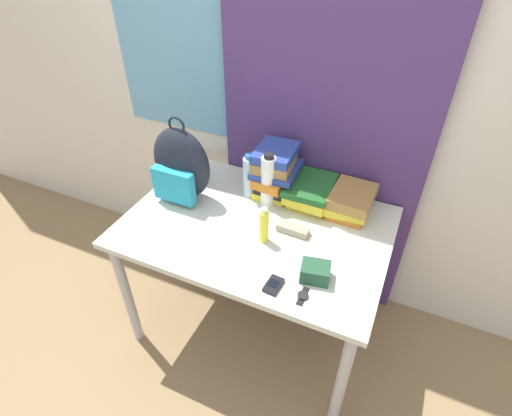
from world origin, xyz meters
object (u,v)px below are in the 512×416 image
object	(u,v)px
backpack	(181,166)
book_stack_left	(275,171)
book_stack_right	(350,201)
water_bottle	(250,176)
sunscreen_bottle	(264,226)
sports_bottle	(268,181)
book_stack_center	(311,192)
cell_phone	(273,285)
wristwatch	(303,296)
sunglasses_case	(293,229)
camera_pouch	(315,272)

from	to	relation	value
backpack	book_stack_left	distance (m)	0.47
book_stack_right	water_bottle	world-z (taller)	water_bottle
sunscreen_bottle	sports_bottle	bearing A→B (deg)	109.32
book_stack_center	book_stack_right	bearing A→B (deg)	0.81
cell_phone	wristwatch	size ratio (longest dim) A/B	1.01
book_stack_right	sunscreen_bottle	bearing A→B (deg)	-129.78
backpack	cell_phone	bearing A→B (deg)	-29.83
book_stack_right	wristwatch	world-z (taller)	book_stack_right
book_stack_left	sunglasses_case	xyz separation A→B (m)	(0.20, -0.25, -0.12)
book_stack_right	sports_bottle	xyz separation A→B (m)	(-0.39, -0.10, 0.07)
sunglasses_case	sports_bottle	bearing A→B (deg)	141.00
book_stack_right	camera_pouch	xyz separation A→B (m)	(-0.02, -0.48, -0.03)
book_stack_left	wristwatch	size ratio (longest dim) A/B	2.84
sunscreen_bottle	cell_phone	world-z (taller)	sunscreen_bottle
book_stack_center	sports_bottle	bearing A→B (deg)	-153.72
sunscreen_bottle	sunglasses_case	distance (m)	0.16
cell_phone	sports_bottle	bearing A→B (deg)	115.42
backpack	sunscreen_bottle	world-z (taller)	backpack
book_stack_left	camera_pouch	bearing A→B (deg)	-52.07
water_bottle	sports_bottle	world-z (taller)	sports_bottle
sunscreen_bottle	book_stack_right	bearing A→B (deg)	50.22
book_stack_center	camera_pouch	size ratio (longest dim) A/B	2.10
book_stack_right	sports_bottle	world-z (taller)	sports_bottle
water_bottle	sunglasses_case	size ratio (longest dim) A/B	1.57
sunglasses_case	camera_pouch	world-z (taller)	camera_pouch
book_stack_left	sunglasses_case	size ratio (longest dim) A/B	1.76
book_stack_right	sports_bottle	size ratio (longest dim) A/B	0.88
cell_phone	sunglasses_case	distance (m)	0.34
book_stack_right	water_bottle	xyz separation A→B (m)	(-0.50, -0.07, 0.05)
sunglasses_case	camera_pouch	bearing A→B (deg)	-51.85
wristwatch	book_stack_right	bearing A→B (deg)	87.06
backpack	cell_phone	distance (m)	0.77
sunglasses_case	camera_pouch	size ratio (longest dim) A/B	1.15
book_stack_left	book_stack_right	size ratio (longest dim) A/B	1.06
book_stack_right	water_bottle	bearing A→B (deg)	-172.63
cell_phone	camera_pouch	size ratio (longest dim) A/B	0.72
book_stack_center	sports_bottle	xyz separation A→B (m)	(-0.19, -0.10, 0.07)
sports_bottle	book_stack_center	bearing A→B (deg)	26.28
cell_phone	wristwatch	bearing A→B (deg)	-0.21
book_stack_right	water_bottle	size ratio (longest dim) A/B	1.06
backpack	sunglasses_case	bearing A→B (deg)	-3.34
book_stack_left	water_bottle	xyz separation A→B (m)	(-0.11, -0.06, -0.02)
book_stack_right	sunscreen_bottle	size ratio (longest dim) A/B	1.38
backpack	sunscreen_bottle	bearing A→B (deg)	-15.37
cell_phone	sunscreen_bottle	bearing A→B (deg)	121.56
sunscreen_bottle	camera_pouch	bearing A→B (deg)	-23.65
backpack	book_stack_left	bearing A→B (deg)	27.53
water_bottle	wristwatch	world-z (taller)	water_bottle
backpack	wristwatch	bearing A→B (deg)	-25.75
book_stack_center	camera_pouch	xyz separation A→B (m)	(0.18, -0.48, -0.03)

